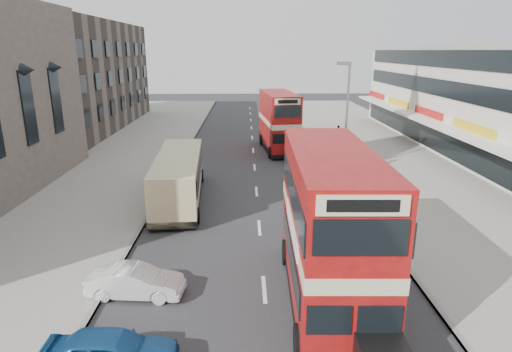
% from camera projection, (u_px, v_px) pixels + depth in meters
% --- Properties ---
extents(ground, '(160.00, 160.00, 0.00)m').
position_uv_depth(ground, '(267.00, 321.00, 14.70)').
color(ground, '#28282B').
rests_on(ground, ground).
extents(road_surface, '(12.00, 90.00, 0.01)m').
position_uv_depth(road_surface, '(255.00, 167.00, 33.89)').
color(road_surface, '#28282B').
rests_on(road_surface, ground).
extents(pavement_right, '(12.00, 90.00, 0.15)m').
position_uv_depth(pavement_right, '(405.00, 166.00, 34.14)').
color(pavement_right, gray).
rests_on(pavement_right, ground).
extents(pavement_left, '(12.00, 90.00, 0.15)m').
position_uv_depth(pavement_left, '(101.00, 167.00, 33.59)').
color(pavement_left, gray).
rests_on(pavement_left, ground).
extents(kerb_left, '(0.20, 90.00, 0.16)m').
position_uv_depth(kerb_left, '(177.00, 167.00, 33.73)').
color(kerb_left, gray).
rests_on(kerb_left, ground).
extents(kerb_right, '(0.20, 90.00, 0.16)m').
position_uv_depth(kerb_right, '(332.00, 166.00, 34.01)').
color(kerb_right, gray).
rests_on(kerb_right, ground).
extents(brick_terrace, '(14.00, 28.00, 12.00)m').
position_uv_depth(brick_terrace, '(58.00, 76.00, 48.96)').
color(brick_terrace, '#66594C').
rests_on(brick_terrace, ground).
extents(commercial_row, '(9.90, 46.20, 9.30)m').
position_uv_depth(commercial_row, '(499.00, 104.00, 34.94)').
color(commercial_row, beige).
rests_on(commercial_row, ground).
extents(street_lamp, '(1.00, 0.20, 8.12)m').
position_uv_depth(street_lamp, '(346.00, 110.00, 30.77)').
color(street_lamp, slate).
rests_on(street_lamp, ground).
extents(bus_main, '(2.94, 9.97, 5.46)m').
position_uv_depth(bus_main, '(330.00, 227.00, 15.17)').
color(bus_main, black).
rests_on(bus_main, ground).
extents(bus_second, '(3.40, 9.32, 5.09)m').
position_uv_depth(bus_second, '(279.00, 121.00, 38.89)').
color(bus_second, black).
rests_on(bus_second, ground).
extents(coach, '(3.19, 10.10, 2.64)m').
position_uv_depth(coach, '(179.00, 176.00, 26.01)').
color(coach, black).
rests_on(coach, ground).
extents(car_left_near, '(3.88, 1.62, 1.31)m').
position_uv_depth(car_left_near, '(111.00, 352.00, 12.18)').
color(car_left_near, '#184C87').
rests_on(car_left_near, ground).
extents(car_left_front, '(3.65, 1.54, 1.17)m').
position_uv_depth(car_left_front, '(136.00, 282.00, 16.03)').
color(car_left_front, silver).
rests_on(car_left_front, ground).
extents(car_right_a, '(4.78, 2.14, 1.36)m').
position_uv_depth(car_right_a, '(334.00, 179.00, 28.37)').
color(car_right_a, maroon).
rests_on(car_right_a, ground).
extents(car_right_b, '(4.25, 2.02, 1.17)m').
position_uv_depth(car_right_b, '(315.00, 156.00, 35.03)').
color(car_right_b, orange).
rests_on(car_right_b, ground).
extents(pedestrian_near, '(0.75, 0.66, 1.69)m').
position_uv_depth(pedestrian_near, '(381.00, 179.00, 27.36)').
color(pedestrian_near, gray).
rests_on(pedestrian_near, pavement_right).
extents(pedestrian_far, '(0.97, 0.79, 1.54)m').
position_uv_depth(pedestrian_far, '(338.00, 133.00, 43.00)').
color(pedestrian_far, gray).
rests_on(pedestrian_far, pavement_right).
extents(cyclist, '(0.66, 1.55, 2.08)m').
position_uv_depth(cyclist, '(315.00, 161.00, 32.76)').
color(cyclist, gray).
rests_on(cyclist, ground).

